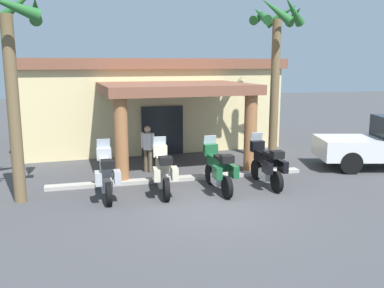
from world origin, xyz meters
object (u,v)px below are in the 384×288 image
at_px(motorcycle_black, 267,164).
at_px(palm_tree_near_portico, 277,45).
at_px(palm_tree_roadside, 8,47).
at_px(motel_building, 147,100).
at_px(motorcycle_green, 219,169).
at_px(motorcycle_silver, 106,174).
at_px(pedestrian, 148,146).
at_px(motorcycle_cream, 163,171).

height_order(motorcycle_black, palm_tree_near_portico, palm_tree_near_portico).
height_order(motorcycle_black, palm_tree_roadside, palm_tree_roadside).
xyz_separation_m(motel_building, palm_tree_near_portico, (4.15, -5.51, 2.50)).
bearing_deg(palm_tree_roadside, motorcycle_green, -5.17).
distance_m(motorcycle_silver, palm_tree_roadside, 4.35).
bearing_deg(pedestrian, motorcycle_silver, 6.10).
xyz_separation_m(palm_tree_near_portico, palm_tree_roadside, (-9.17, -2.69, -0.28)).
height_order(motorcycle_silver, motorcycle_cream, same).
relative_size(motel_building, palm_tree_roadside, 1.99).
relative_size(motorcycle_silver, palm_tree_roadside, 0.37).
bearing_deg(palm_tree_roadside, motel_building, 58.56).
height_order(motorcycle_cream, motorcycle_black, same).
distance_m(motorcycle_black, pedestrian, 4.35).
distance_m(motorcycle_cream, motorcycle_green, 1.70).
bearing_deg(pedestrian, motorcycle_black, 90.32).
relative_size(motel_building, pedestrian, 7.11).
xyz_separation_m(motorcycle_green, palm_tree_near_portico, (3.38, 3.22, 3.89)).
relative_size(palm_tree_near_portico, palm_tree_roadside, 1.05).
relative_size(motorcycle_cream, palm_tree_near_portico, 0.35).
bearing_deg(palm_tree_roadside, motorcycle_cream, -4.09).
xyz_separation_m(motel_building, motorcycle_black, (2.46, -8.58, -1.38)).
bearing_deg(motel_building, motorcycle_silver, -109.57).
distance_m(motel_building, pedestrian, 6.07).
distance_m(motorcycle_black, palm_tree_roadside, 8.31).
height_order(motorcycle_silver, motorcycle_black, same).
bearing_deg(motorcycle_green, pedestrian, 30.17).
distance_m(motorcycle_green, palm_tree_near_portico, 6.07).
relative_size(motorcycle_silver, motorcycle_black, 1.00).
bearing_deg(palm_tree_near_portico, motel_building, 127.00).
distance_m(motel_building, palm_tree_roadside, 9.87).
height_order(motel_building, motorcycle_cream, motel_building).
xyz_separation_m(motorcycle_green, pedestrian, (-1.72, 2.84, 0.28)).
bearing_deg(motorcycle_green, motel_building, 4.00).
distance_m(motorcycle_black, palm_tree_near_portico, 5.23).
height_order(motorcycle_cream, palm_tree_roadside, palm_tree_roadside).
relative_size(motorcycle_green, pedestrian, 1.31).
distance_m(motorcycle_cream, palm_tree_near_portico, 7.05).
bearing_deg(palm_tree_roadside, motorcycle_silver, -6.48).
height_order(pedestrian, palm_tree_near_portico, palm_tree_near_portico).
height_order(motorcycle_cream, pedestrian, pedestrian).
bearing_deg(motel_building, motorcycle_cream, -98.68).
xyz_separation_m(motorcycle_cream, motorcycle_black, (3.37, -0.08, 0.00)).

